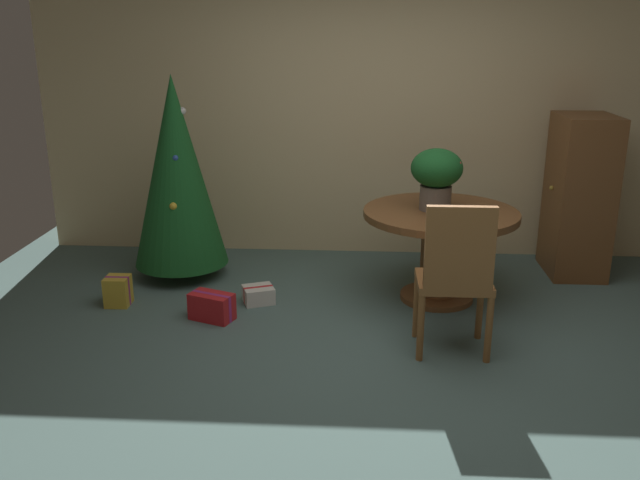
{
  "coord_description": "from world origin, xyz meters",
  "views": [
    {
      "loc": [
        -0.12,
        -3.84,
        2.0
      ],
      "look_at": [
        -0.39,
        0.49,
        0.63
      ],
      "focal_mm": 37.96,
      "sensor_mm": 36.0,
      "label": 1
    }
  ],
  "objects": [
    {
      "name": "ground_plane",
      "position": [
        0.0,
        0.0,
        0.0
      ],
      "size": [
        6.6,
        6.6,
        0.0
      ],
      "primitive_type": "plane",
      "color": "#4C6660"
    },
    {
      "name": "round_dining_table",
      "position": [
        0.48,
        1.03,
        0.5
      ],
      "size": [
        1.15,
        1.15,
        0.7
      ],
      "color": "brown",
      "rests_on": "ground_plane"
    },
    {
      "name": "gift_box_cream",
      "position": [
        -0.88,
        0.88,
        0.06
      ],
      "size": [
        0.28,
        0.26,
        0.13
      ],
      "color": "silver",
      "rests_on": "ground_plane"
    },
    {
      "name": "wooden_cabinet",
      "position": [
        1.68,
        1.71,
        0.66
      ],
      "size": [
        0.47,
        0.61,
        1.33
      ],
      "color": "brown",
      "rests_on": "ground_plane"
    },
    {
      "name": "flower_vase",
      "position": [
        0.43,
        1.05,
        0.98
      ],
      "size": [
        0.38,
        0.38,
        0.46
      ],
      "color": "#665B51",
      "rests_on": "round_dining_table"
    },
    {
      "name": "holiday_tree",
      "position": [
        -1.6,
        1.41,
        0.89
      ],
      "size": [
        0.76,
        0.76,
        1.66
      ],
      "color": "brown",
      "rests_on": "ground_plane"
    },
    {
      "name": "gift_box_gold",
      "position": [
        -1.92,
        0.76,
        0.11
      ],
      "size": [
        0.18,
        0.18,
        0.22
      ],
      "color": "gold",
      "rests_on": "ground_plane"
    },
    {
      "name": "back_wall_panel",
      "position": [
        0.0,
        2.2,
        1.3
      ],
      "size": [
        6.0,
        0.1,
        2.6
      ],
      "primitive_type": "cube",
      "color": "beige",
      "rests_on": "ground_plane"
    },
    {
      "name": "wooden_chair_near",
      "position": [
        0.48,
        0.11,
        0.56
      ],
      "size": [
        0.46,
        0.38,
        1.0
      ],
      "color": "brown",
      "rests_on": "ground_plane"
    },
    {
      "name": "gift_box_red",
      "position": [
        -1.16,
        0.55,
        0.1
      ],
      "size": [
        0.35,
        0.27,
        0.2
      ],
      "color": "red",
      "rests_on": "ground_plane"
    }
  ]
}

